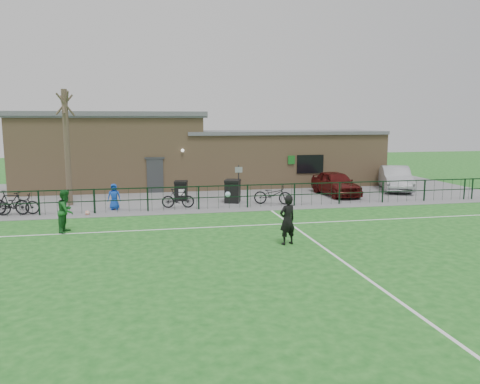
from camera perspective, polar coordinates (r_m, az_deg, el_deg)
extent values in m
plane|color=#1A5A1B|center=(16.12, 3.56, -7.23)|extent=(90.00, 90.00, 0.00)
cube|color=slate|center=(29.09, -3.33, -0.02)|extent=(34.00, 13.00, 0.02)
cube|color=white|center=(23.54, -1.35, -2.10)|extent=(28.00, 0.10, 0.01)
cube|color=white|center=(19.89, 0.57, -4.12)|extent=(28.00, 0.10, 0.01)
cube|color=white|center=(16.74, 10.24, -6.74)|extent=(0.10, 16.00, 0.01)
cube|color=black|center=(23.63, -1.45, -0.59)|extent=(28.00, 0.10, 1.20)
cylinder|color=#4A3B2D|center=(25.81, -20.33, 5.02)|extent=(0.30, 0.30, 6.00)
cube|color=black|center=(26.20, -7.20, 0.08)|extent=(0.79, 0.86, 1.00)
cube|color=black|center=(25.31, -0.91, 0.02)|extent=(1.01, 1.07, 1.15)
cylinder|color=black|center=(25.44, -0.17, 1.03)|extent=(0.07, 0.07, 2.00)
imported|color=#4B0E0D|center=(28.29, 11.59, 1.05)|extent=(1.94, 4.28, 1.43)
imported|color=#A7A9AF|center=(31.29, 18.40, 1.60)|extent=(3.14, 4.91, 1.53)
imported|color=black|center=(24.50, -26.19, -1.18)|extent=(1.97, 1.12, 1.14)
imported|color=black|center=(24.34, -25.45, -1.37)|extent=(1.94, 0.77, 1.00)
imported|color=black|center=(23.92, -7.57, -0.76)|extent=(1.69, 0.67, 0.99)
imported|color=black|center=(24.80, 4.02, -0.29)|extent=(2.13, 1.38, 1.05)
imported|color=#1341B3|center=(24.07, -15.10, -0.55)|extent=(0.66, 0.45, 1.30)
imported|color=black|center=(16.85, 5.80, -3.41)|extent=(0.76, 0.63, 1.79)
sphere|color=white|center=(19.18, -1.50, -0.28)|extent=(0.22, 0.22, 0.22)
imported|color=#1A5D23|center=(19.88, -20.45, -2.17)|extent=(0.82, 0.96, 1.72)
sphere|color=white|center=(23.19, -18.10, -2.43)|extent=(0.23, 0.23, 0.23)
cube|color=tan|center=(31.84, -4.12, 3.89)|extent=(24.00, 5.00, 3.50)
cube|color=tan|center=(31.54, -15.59, 7.82)|extent=(11.52, 5.00, 1.20)
cube|color=#54565B|center=(31.54, -15.65, 9.13)|extent=(12.02, 5.40, 0.28)
cube|color=#54565B|center=(32.83, 5.09, 7.26)|extent=(13.44, 5.30, 0.22)
cube|color=#383A3D|center=(29.14, -10.31, 1.93)|extent=(1.00, 0.08, 2.10)
cube|color=black|center=(30.93, 8.55, 3.39)|extent=(1.80, 0.08, 1.20)
cube|color=#19661E|center=(30.43, 6.29, 3.92)|extent=(0.45, 0.04, 0.55)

